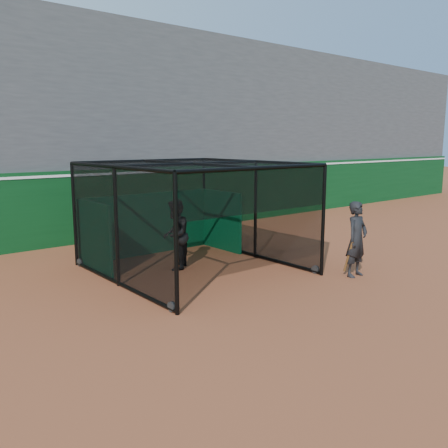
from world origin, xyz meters
TOP-DOWN VIEW (x-y plane):
  - ground at (0.00, 0.00)m, footprint 120.00×120.00m
  - outfield_wall at (0.00, 8.50)m, footprint 50.00×0.50m
  - grandstand at (0.00, 12.27)m, footprint 50.00×7.85m
  - batting_cage at (0.41, 3.10)m, footprint 4.63×5.18m
  - batter at (0.08, 3.49)m, footprint 1.17×1.17m
  - on_deck_player at (3.30, -0.07)m, footprint 0.74×0.51m

SIDE VIEW (x-z plane):
  - ground at x=0.00m, z-range 0.00..0.00m
  - batter at x=0.08m, z-range 0.00..1.92m
  - on_deck_player at x=3.30m, z-range 0.00..1.95m
  - outfield_wall at x=0.00m, z-range 0.04..2.54m
  - batting_cage at x=0.41m, z-range 0.00..2.88m
  - grandstand at x=0.00m, z-range 0.00..8.95m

